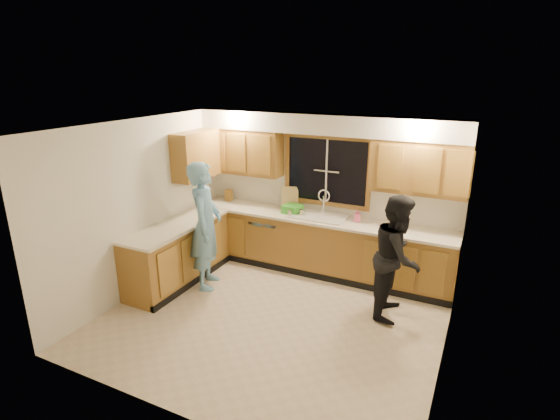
# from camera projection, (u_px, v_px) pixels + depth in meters

# --- Properties ---
(floor) EXTENTS (4.20, 4.20, 0.00)m
(floor) POSITION_uv_depth(u_px,v_px,m) (273.00, 318.00, 5.76)
(floor) COLOR beige
(floor) RESTS_ON ground
(ceiling) EXTENTS (4.20, 4.20, 0.00)m
(ceiling) POSITION_uv_depth(u_px,v_px,m) (272.00, 127.00, 4.99)
(ceiling) COLOR silver
(wall_back) EXTENTS (4.20, 0.00, 4.20)m
(wall_back) POSITION_uv_depth(u_px,v_px,m) (326.00, 192.00, 6.99)
(wall_back) COLOR silver
(wall_back) RESTS_ON ground
(wall_left) EXTENTS (0.00, 3.80, 3.80)m
(wall_left) POSITION_uv_depth(u_px,v_px,m) (142.00, 207.00, 6.25)
(wall_left) COLOR silver
(wall_left) RESTS_ON ground
(wall_right) EXTENTS (0.00, 3.80, 3.80)m
(wall_right) POSITION_uv_depth(u_px,v_px,m) (454.00, 261.00, 4.49)
(wall_right) COLOR silver
(wall_right) RESTS_ON ground
(base_cabinets_back) EXTENTS (4.20, 0.60, 0.88)m
(base_cabinets_back) POSITION_uv_depth(u_px,v_px,m) (318.00, 245.00, 6.99)
(base_cabinets_back) COLOR olive
(base_cabinets_back) RESTS_ON ground
(base_cabinets_left) EXTENTS (0.60, 1.90, 0.88)m
(base_cabinets_left) POSITION_uv_depth(u_px,v_px,m) (178.00, 254.00, 6.67)
(base_cabinets_left) COLOR olive
(base_cabinets_left) RESTS_ON ground
(countertop_back) EXTENTS (4.20, 0.63, 0.04)m
(countertop_back) POSITION_uv_depth(u_px,v_px,m) (318.00, 219.00, 6.83)
(countertop_back) COLOR beige
(countertop_back) RESTS_ON base_cabinets_back
(countertop_left) EXTENTS (0.63, 1.90, 0.04)m
(countertop_left) POSITION_uv_depth(u_px,v_px,m) (177.00, 226.00, 6.52)
(countertop_left) COLOR beige
(countertop_left) RESTS_ON base_cabinets_left
(upper_cabinets_left) EXTENTS (1.35, 0.33, 0.75)m
(upper_cabinets_left) POSITION_uv_depth(u_px,v_px,m) (243.00, 151.00, 7.27)
(upper_cabinets_left) COLOR olive
(upper_cabinets_left) RESTS_ON wall_back
(upper_cabinets_right) EXTENTS (1.35, 0.33, 0.75)m
(upper_cabinets_right) POSITION_uv_depth(u_px,v_px,m) (420.00, 167.00, 6.08)
(upper_cabinets_right) COLOR olive
(upper_cabinets_right) RESTS_ON wall_back
(upper_cabinets_return) EXTENTS (0.33, 0.90, 0.75)m
(upper_cabinets_return) POSITION_uv_depth(u_px,v_px,m) (196.00, 155.00, 6.96)
(upper_cabinets_return) COLOR olive
(upper_cabinets_return) RESTS_ON wall_left
(soffit) EXTENTS (4.20, 0.35, 0.30)m
(soffit) POSITION_uv_depth(u_px,v_px,m) (324.00, 124.00, 6.51)
(soffit) COLOR beige
(soffit) RESTS_ON wall_back
(window_frame) EXTENTS (1.44, 0.03, 1.14)m
(window_frame) POSITION_uv_depth(u_px,v_px,m) (327.00, 171.00, 6.88)
(window_frame) COLOR black
(window_frame) RESTS_ON wall_back
(sink) EXTENTS (0.86, 0.52, 0.57)m
(sink) POSITION_uv_depth(u_px,v_px,m) (319.00, 220.00, 6.86)
(sink) COLOR silver
(sink) RESTS_ON countertop_back
(dishwasher) EXTENTS (0.60, 0.56, 0.82)m
(dishwasher) POSITION_uv_depth(u_px,v_px,m) (271.00, 239.00, 7.34)
(dishwasher) COLOR silver
(dishwasher) RESTS_ON floor
(stove) EXTENTS (0.58, 0.75, 0.90)m
(stove) POSITION_uv_depth(u_px,v_px,m) (153.00, 268.00, 6.18)
(stove) COLOR silver
(stove) RESTS_ON floor
(man) EXTENTS (0.69, 0.82, 1.90)m
(man) POSITION_uv_depth(u_px,v_px,m) (206.00, 226.00, 6.37)
(man) COLOR #6BA5CB
(man) RESTS_ON floor
(woman) EXTENTS (0.65, 0.82, 1.64)m
(woman) POSITION_uv_depth(u_px,v_px,m) (397.00, 257.00, 5.64)
(woman) COLOR black
(woman) RESTS_ON floor
(knife_block) EXTENTS (0.11, 0.09, 0.20)m
(knife_block) POSITION_uv_depth(u_px,v_px,m) (229.00, 195.00, 7.67)
(knife_block) COLOR olive
(knife_block) RESTS_ON countertop_back
(cutting_board) EXTENTS (0.29, 0.20, 0.36)m
(cutting_board) POSITION_uv_depth(u_px,v_px,m) (290.00, 198.00, 7.22)
(cutting_board) COLOR tan
(cutting_board) RESTS_ON countertop_back
(dish_crate) EXTENTS (0.31, 0.30, 0.13)m
(dish_crate) POSITION_uv_depth(u_px,v_px,m) (292.00, 209.00, 7.02)
(dish_crate) COLOR green
(dish_crate) RESTS_ON countertop_back
(soap_bottle) EXTENTS (0.11, 0.12, 0.20)m
(soap_bottle) POSITION_uv_depth(u_px,v_px,m) (357.00, 215.00, 6.61)
(soap_bottle) COLOR #DD5480
(soap_bottle) RESTS_ON countertop_back
(bowl) EXTENTS (0.29, 0.29, 0.05)m
(bowl) POSITION_uv_depth(u_px,v_px,m) (398.00, 226.00, 6.39)
(bowl) COLOR silver
(bowl) RESTS_ON countertop_back
(can_left) EXTENTS (0.06, 0.06, 0.11)m
(can_left) POSITION_uv_depth(u_px,v_px,m) (290.00, 214.00, 6.83)
(can_left) COLOR #C1B594
(can_left) RESTS_ON countertop_back
(can_right) EXTENTS (0.08, 0.08, 0.11)m
(can_right) POSITION_uv_depth(u_px,v_px,m) (301.00, 213.00, 6.87)
(can_right) COLOR #C1B594
(can_right) RESTS_ON countertop_back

